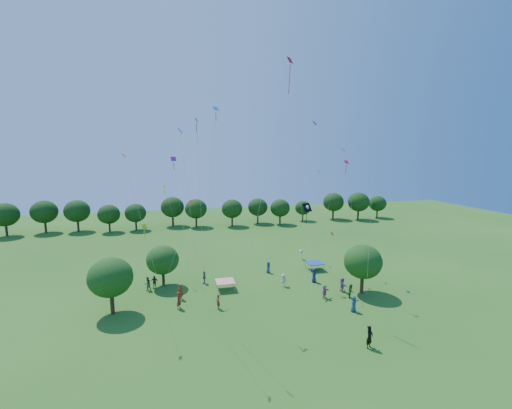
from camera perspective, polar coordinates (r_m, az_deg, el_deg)
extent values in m
plane|color=#32691F|center=(28.28, 7.63, -27.18)|extent=(160.00, 160.00, 0.00)
cylinder|color=#422B19|center=(39.64, -22.83, -15.08)|extent=(0.42, 0.42, 2.03)
ellipsoid|color=#1C4C15|center=(38.60, -23.09, -11.10)|extent=(4.48, 4.48, 4.03)
cylinder|color=#422B19|center=(45.25, -15.17, -11.94)|extent=(0.35, 0.35, 1.69)
ellipsoid|color=#1C4C15|center=(44.43, -15.30, -8.88)|extent=(3.98, 3.98, 3.58)
cylinder|color=#422B19|center=(43.49, 17.22, -12.68)|extent=(0.41, 0.41, 1.98)
ellipsoid|color=#1C4C15|center=(42.55, 17.40, -9.08)|extent=(4.42, 4.42, 3.98)
cylinder|color=#422B19|center=(84.55, -36.15, -3.57)|extent=(0.44, 0.44, 2.15)
ellipsoid|color=#163B10|center=(84.01, -36.35, -1.38)|extent=(5.17, 5.17, 4.65)
cylinder|color=#422B19|center=(83.80, -31.64, -3.27)|extent=(0.45, 0.45, 2.17)
ellipsoid|color=#163B10|center=(83.26, -31.82, -1.04)|extent=(5.22, 5.22, 4.70)
cylinder|color=#422B19|center=(81.75, -27.51, -3.24)|extent=(0.44, 0.44, 2.15)
ellipsoid|color=#163B10|center=(81.19, -27.67, -0.97)|extent=(5.17, 5.17, 4.65)
cylinder|color=#422B19|center=(78.23, -23.20, -3.56)|extent=(0.38, 0.38, 1.87)
ellipsoid|color=#163B10|center=(77.72, -23.32, -1.51)|extent=(4.48, 4.48, 4.03)
cylinder|color=#422B19|center=(78.13, -19.34, -3.37)|extent=(0.38, 0.38, 1.84)
ellipsoid|color=#163B10|center=(77.62, -19.45, -1.34)|extent=(4.42, 4.42, 3.98)
cylinder|color=#422B19|center=(80.05, -13.68, -2.73)|extent=(0.44, 0.44, 2.14)
ellipsoid|color=#163B10|center=(79.48, -13.76, -0.43)|extent=(5.14, 5.14, 4.63)
cylinder|color=#422B19|center=(78.09, -9.92, -2.94)|extent=(0.42, 0.42, 2.03)
ellipsoid|color=#163B10|center=(77.53, -9.97, -0.71)|extent=(4.86, 4.86, 4.37)
cylinder|color=#422B19|center=(77.92, -3.99, -2.88)|extent=(0.40, 0.40, 1.96)
ellipsoid|color=#163B10|center=(77.38, -4.02, -0.71)|extent=(4.71, 4.71, 4.24)
cylinder|color=#422B19|center=(80.69, 0.29, -2.47)|extent=(0.39, 0.39, 1.91)
ellipsoid|color=#163B10|center=(80.18, 0.29, -0.43)|extent=(4.59, 4.59, 4.13)
cylinder|color=#422B19|center=(79.94, 4.01, -2.61)|extent=(0.39, 0.39, 1.89)
ellipsoid|color=#163B10|center=(79.43, 4.03, -0.58)|extent=(4.54, 4.54, 4.08)
cylinder|color=#422B19|center=(84.53, 7.79, -2.16)|extent=(0.33, 0.33, 1.58)
ellipsoid|color=#163B10|center=(84.11, 7.82, -0.55)|extent=(3.80, 3.80, 3.42)
cylinder|color=#422B19|center=(88.00, 12.71, -1.68)|extent=(0.44, 0.44, 2.13)
ellipsoid|color=#163B10|center=(87.48, 12.78, 0.41)|extent=(5.12, 5.12, 4.61)
cylinder|color=#422B19|center=(89.03, 16.64, -1.70)|extent=(0.45, 0.45, 2.18)
ellipsoid|color=#163B10|center=(88.52, 16.73, 0.42)|extent=(5.24, 5.24, 4.72)
cylinder|color=#422B19|center=(93.10, 19.52, -1.51)|extent=(0.37, 0.37, 1.81)
ellipsoid|color=#163B10|center=(92.68, 19.60, 0.17)|extent=(4.35, 4.35, 3.91)
cube|color=#F2381C|center=(42.71, -5.17, -12.63)|extent=(2.20, 2.20, 0.08)
cylinder|color=#999999|center=(41.85, -6.35, -13.84)|extent=(0.05, 0.05, 1.10)
cylinder|color=#999999|center=(42.13, -3.57, -13.65)|extent=(0.05, 0.05, 1.10)
cylinder|color=#999999|center=(43.70, -6.70, -12.85)|extent=(0.05, 0.05, 1.10)
cylinder|color=#999999|center=(43.96, -4.05, -12.68)|extent=(0.05, 0.05, 1.10)
cube|color=#164091|center=(49.90, 9.76, -9.54)|extent=(2.20, 2.20, 0.08)
cylinder|color=#999999|center=(48.81, 9.12, -10.56)|extent=(0.05, 0.05, 1.10)
cylinder|color=#999999|center=(49.60, 11.29, -10.31)|extent=(0.05, 0.05, 1.10)
cylinder|color=#999999|center=(50.56, 8.23, -9.86)|extent=(0.05, 0.05, 1.10)
cylinder|color=#999999|center=(51.32, 10.33, -9.63)|extent=(0.05, 0.05, 1.10)
imported|color=black|center=(32.65, 18.41, -20.22)|extent=(0.88, 0.79, 1.99)
imported|color=navy|center=(45.47, 9.64, -11.54)|extent=(0.74, 1.01, 1.84)
imported|color=maroon|center=(38.04, -6.33, -15.82)|extent=(0.39, 0.60, 1.60)
imported|color=#235223|center=(41.80, 15.56, -13.74)|extent=(0.86, 0.91, 1.65)
imported|color=beige|center=(54.27, 7.52, -8.27)|extent=(0.78, 1.14, 1.60)
imported|color=#3A2F2E|center=(44.78, -16.59, -12.28)|extent=(1.03, 0.67, 1.61)
imported|color=#8F538A|center=(43.28, 14.19, -12.83)|extent=(0.62, 1.64, 1.74)
imported|color=navy|center=(38.63, 15.97, -15.62)|extent=(0.92, 0.92, 1.71)
imported|color=maroon|center=(38.70, -12.71, -15.32)|extent=(0.77, 0.83, 1.88)
imported|color=#2A6239|center=(44.35, -17.64, -12.46)|extent=(0.95, 0.85, 1.70)
imported|color=#B6A691|center=(43.76, 4.60, -12.44)|extent=(1.13, 0.72, 1.60)
imported|color=#3E3732|center=(44.88, -8.62, -11.93)|extent=(0.75, 1.06, 1.65)
imported|color=#9D5B83|center=(41.04, 11.38, -14.06)|extent=(1.53, 1.26, 1.59)
imported|color=navy|center=(48.14, 2.06, -10.42)|extent=(0.69, 0.89, 1.60)
imported|color=maroon|center=(40.85, -12.45, -14.04)|extent=(0.80, 0.68, 1.81)
cube|color=black|center=(42.54, 8.51, -0.50)|extent=(1.30, 0.98, 0.99)
cube|color=black|center=(42.82, 8.45, -2.24)|extent=(0.17, 0.27, 1.18)
sphere|color=white|center=(42.47, 8.55, -0.38)|extent=(0.36, 0.36, 0.36)
cylinder|color=white|center=(42.52, 8.54, -0.75)|extent=(0.26, 0.51, 0.33)
cylinder|color=white|center=(42.52, 8.54, -0.75)|extent=(0.26, 0.51, 0.33)
cylinder|color=beige|center=(40.64, 8.87, -7.45)|extent=(1.60, 5.74, 8.06)
cube|color=red|center=(39.91, 5.67, 22.84)|extent=(0.85, 0.81, 0.68)
cube|color=red|center=(39.51, 5.60, 20.03)|extent=(0.11, 0.64, 2.94)
cylinder|color=beige|center=(37.88, 1.59, 4.30)|extent=(5.40, 0.25, 24.71)
cube|color=#B83D0A|center=(40.17, 12.59, -4.78)|extent=(0.51, 0.51, 0.35)
cylinder|color=beige|center=(41.86, 14.66, -8.72)|extent=(3.65, 0.16, 5.86)
cube|color=#FF510D|center=(34.92, -21.21, 7.70)|extent=(0.42, 0.56, 0.39)
cylinder|color=beige|center=(37.11, -18.22, -3.97)|extent=(2.71, 3.02, 14.79)
cube|color=#D0CD12|center=(45.24, -18.13, -3.54)|extent=(0.71, 0.58, 0.57)
cube|color=#D0CD12|center=(45.49, -18.07, -4.69)|extent=(0.12, 0.25, 1.06)
cylinder|color=beige|center=(45.68, -18.82, -7.52)|extent=(1.36, 0.77, 5.74)
cube|color=#167A1C|center=(47.65, 14.31, 8.86)|extent=(0.69, 0.80, 0.50)
cylinder|color=beige|center=(47.12, 11.89, -0.77)|extent=(4.10, 0.49, 15.34)
cube|color=#1522D3|center=(46.57, 10.38, 5.45)|extent=(0.50, 0.62, 0.42)
cylinder|color=beige|center=(46.65, 9.98, -2.57)|extent=(0.89, 1.23, 12.51)
cube|color=purple|center=(51.47, 9.76, 13.23)|extent=(0.83, 0.80, 0.56)
cylinder|color=beige|center=(50.65, 9.20, 2.13)|extent=(1.24, 1.60, 19.15)
cube|color=silver|center=(35.69, 19.25, 12.34)|extent=(0.52, 0.48, 0.40)
cylinder|color=beige|center=(36.97, 18.54, -1.79)|extent=(0.89, 1.39, 17.62)
cube|color=#0B75B0|center=(36.20, -6.70, 15.59)|extent=(0.72, 0.67, 0.43)
cube|color=#0B75B0|center=(36.16, -6.69, 14.35)|extent=(0.10, 0.20, 0.82)
cylinder|color=beige|center=(35.82, -7.71, -0.31)|extent=(1.75, 0.92, 19.39)
cube|color=#E30D42|center=(40.75, 14.84, 6.86)|extent=(0.59, 0.47, 0.41)
cube|color=#E30D42|center=(40.82, 14.76, 5.71)|extent=(0.17, 0.22, 0.97)
cylinder|color=beige|center=(41.61, 15.93, -3.13)|extent=(1.92, 0.99, 13.94)
cube|color=#F54F0C|center=(39.79, -10.74, 0.37)|extent=(0.59, 0.54, 0.40)
cylinder|color=beige|center=(39.98, -13.00, -6.85)|extent=(3.52, 1.56, 9.40)
cube|color=#E2F315|center=(46.01, -15.00, 2.93)|extent=(0.44, 0.37, 0.31)
cube|color=#E2F315|center=(46.15, -14.96, 1.88)|extent=(0.16, 0.28, 1.22)
cylinder|color=beige|center=(45.91, -13.02, -3.98)|extent=(2.79, 1.94, 10.72)
cube|color=#1B962B|center=(29.99, -9.91, 13.71)|extent=(0.32, 0.39, 0.31)
cube|color=#1B962B|center=(29.99, -9.88, 12.57)|extent=(0.11, 0.18, 0.75)
cylinder|color=beige|center=(33.11, -9.11, -2.48)|extent=(0.83, 5.23, 17.79)
cube|color=#1244BA|center=(29.50, -12.52, 11.91)|extent=(0.43, 0.57, 0.41)
cylinder|color=beige|center=(32.74, -10.60, -3.53)|extent=(1.77, 5.11, 16.80)
cube|color=#731685|center=(44.52, -13.60, 7.40)|extent=(0.73, 0.52, 0.55)
cube|color=#731685|center=(44.60, -13.55, 6.25)|extent=(0.17, 0.22, 0.96)
cylinder|color=beige|center=(44.99, -12.32, -1.98)|extent=(1.50, 0.57, 14.17)
cube|color=silver|center=(53.30, 7.03, 2.71)|extent=(0.37, 0.50, 0.36)
cylinder|color=beige|center=(52.32, 7.95, -2.94)|extent=(0.52, 3.96, 9.58)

